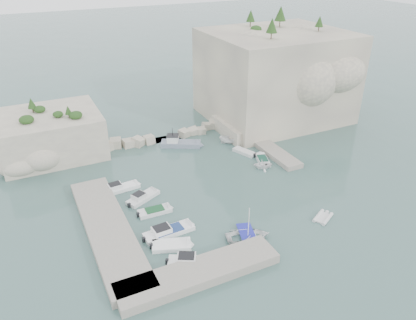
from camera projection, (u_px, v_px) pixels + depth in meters
name	position (u px, v px, depth m)	size (l,w,h in m)	color
ground	(226.00, 197.00, 57.28)	(400.00, 400.00, 0.00)	#41625D
cliff_east	(275.00, 76.00, 80.40)	(26.00, 22.00, 17.00)	beige
cliff_terrace	(243.00, 127.00, 76.00)	(8.00, 10.00, 2.50)	beige
outcrop_west	(51.00, 134.00, 67.83)	(16.00, 14.00, 7.00)	beige
quay_west	(108.00, 230.00, 49.70)	(5.00, 24.00, 1.10)	#9E9689
quay_south	(199.00, 273.00, 43.25)	(18.00, 4.00, 1.10)	#9E9689
ledge_east	(268.00, 148.00, 70.23)	(3.00, 16.00, 0.80)	#9E9689
breakwater	(165.00, 135.00, 74.06)	(28.00, 3.00, 1.40)	beige
motorboat_a	(121.00, 190.00, 58.85)	(5.95, 1.77, 1.40)	white
motorboat_b	(143.00, 199.00, 56.71)	(5.48, 1.79, 1.40)	silver
motorboat_c	(155.00, 213.00, 53.83)	(4.82, 1.75, 0.70)	silver
motorboat_d	(169.00, 233.00, 49.97)	(6.94, 2.06, 1.40)	white
motorboat_e	(172.00, 247.00, 47.72)	(4.99, 2.04, 0.70)	white
motorboat_f	(195.00, 265.00, 45.11)	(6.46, 1.92, 1.40)	white
rowboat	(248.00, 239.00, 49.07)	(3.85, 5.40, 1.12)	white
inflatable_dinghy	(323.00, 219.00, 52.69)	(3.25, 1.58, 0.44)	silver
tender_east_a	(262.00, 168.00, 64.60)	(2.69, 3.12, 1.64)	white
tender_east_b	(262.00, 161.00, 66.66)	(4.82, 1.64, 0.70)	silver
tender_east_c	(244.00, 153.00, 69.17)	(4.56, 1.47, 0.70)	silver
tender_east_d	(232.00, 143.00, 72.65)	(1.66, 4.40, 1.70)	white
work_boat	(181.00, 146.00, 71.70)	(7.61, 2.25, 2.20)	slate
rowboat_mast	(249.00, 221.00, 47.82)	(0.10, 0.10, 4.20)	white
vegetation	(251.00, 28.00, 75.11)	(53.48, 13.88, 13.40)	#1E4219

